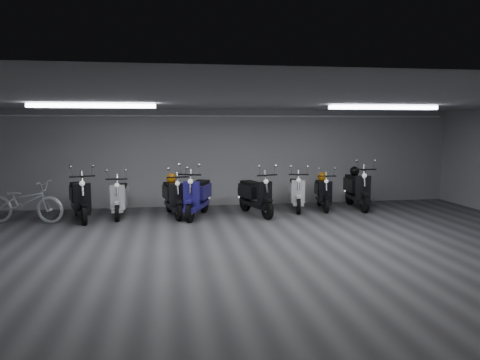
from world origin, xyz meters
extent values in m
cube|color=#3C3C3F|center=(0.00, 0.00, -0.01)|extent=(14.00, 10.00, 0.01)
cube|color=gray|center=(0.00, 0.00, 2.80)|extent=(14.00, 10.00, 0.01)
cube|color=gray|center=(0.00, 5.00, 1.40)|extent=(14.00, 0.01, 2.80)
cube|color=gray|center=(0.00, -5.00, 1.40)|extent=(14.00, 0.01, 2.80)
cube|color=white|center=(-3.00, 1.00, 2.74)|extent=(2.40, 0.18, 0.08)
cube|color=white|center=(3.00, 1.00, 2.74)|extent=(2.40, 0.18, 0.08)
cylinder|color=white|center=(0.00, 4.92, 2.62)|extent=(13.60, 0.05, 0.05)
imported|color=white|center=(-5.04, 3.32, 0.63)|extent=(2.05, 1.14, 1.26)
sphere|color=orange|center=(2.75, 4.11, 0.90)|extent=(0.26, 0.26, 0.26)
sphere|color=black|center=(3.73, 4.13, 1.04)|extent=(0.27, 0.27, 0.27)
sphere|color=#CC750C|center=(-1.51, 3.80, 0.97)|extent=(0.27, 0.27, 0.27)
camera|label=1|loc=(-1.58, -8.24, 2.39)|focal=34.12mm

